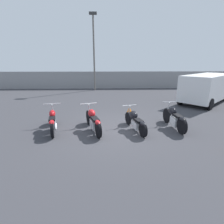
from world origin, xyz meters
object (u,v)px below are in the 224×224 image
object	(u,v)px
light_pole_left	(94,46)
traffic_cone_near	(129,110)
motorcycle_slot_0	(53,121)
motorcycle_slot_1	(93,120)
motorcycle_slot_3	(174,118)
parked_van	(207,87)
motorcycle_slot_2	(135,121)

from	to	relation	value
light_pole_left	traffic_cone_near	xyz separation A→B (m)	(2.44, -8.48, -4.03)
motorcycle_slot_0	motorcycle_slot_1	size ratio (longest dim) A/B	0.98
motorcycle_slot_1	traffic_cone_near	xyz separation A→B (m)	(1.84, 2.42, -0.24)
motorcycle_slot_3	motorcycle_slot_1	bearing A→B (deg)	177.35
light_pole_left	motorcycle_slot_3	size ratio (longest dim) A/B	3.44
light_pole_left	motorcycle_slot_1	world-z (taller)	light_pole_left
light_pole_left	motorcycle_slot_1	xyz separation A→B (m)	(0.61, -10.89, -3.79)
parked_van	traffic_cone_near	size ratio (longest dim) A/B	12.19
motorcycle_slot_1	motorcycle_slot_2	size ratio (longest dim) A/B	1.07
motorcycle_slot_3	motorcycle_slot_2	bearing A→B (deg)	-179.23
motorcycle_slot_3	parked_van	distance (m)	6.43
motorcycle_slot_3	parked_van	xyz separation A→B (m)	(4.13, 4.89, 0.64)
motorcycle_slot_3	parked_van	world-z (taller)	parked_van
traffic_cone_near	light_pole_left	bearing A→B (deg)	106.08
motorcycle_slot_0	parked_van	size ratio (longest dim) A/B	0.42
motorcycle_slot_0	motorcycle_slot_2	distance (m)	3.46
motorcycle_slot_0	traffic_cone_near	world-z (taller)	motorcycle_slot_0
motorcycle_slot_0	motorcycle_slot_1	bearing A→B (deg)	-16.21
light_pole_left	motorcycle_slot_1	bearing A→B (deg)	-86.80
motorcycle_slot_0	parked_van	bearing A→B (deg)	14.09
parked_van	light_pole_left	bearing A→B (deg)	-167.33
light_pole_left	traffic_cone_near	bearing A→B (deg)	-73.92
motorcycle_slot_1	traffic_cone_near	size ratio (longest dim) A/B	5.17
light_pole_left	motorcycle_slot_0	size ratio (longest dim) A/B	3.37
motorcycle_slot_1	motorcycle_slot_2	world-z (taller)	motorcycle_slot_1
motorcycle_slot_0	motorcycle_slot_1	xyz separation A→B (m)	(1.69, -0.06, 0.02)
motorcycle_slot_0	parked_van	xyz separation A→B (m)	(9.32, 5.03, 0.66)
light_pole_left	motorcycle_slot_1	size ratio (longest dim) A/B	3.30
motorcycle_slot_0	parked_van	world-z (taller)	parked_van
light_pole_left	motorcycle_slot_0	distance (m)	11.53
light_pole_left	traffic_cone_near	world-z (taller)	light_pole_left
motorcycle_slot_1	motorcycle_slot_2	xyz separation A→B (m)	(1.77, -0.01, -0.04)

